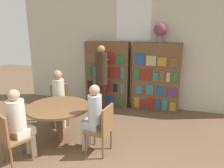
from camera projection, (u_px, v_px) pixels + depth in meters
The scene contains 12 objects.
wall_back at pixel (133, 51), 5.83m from camera, with size 6.40×0.07×3.00m.
bookshelf_left at pixel (107, 74), 5.99m from camera, with size 1.20×0.34×1.77m.
bookshelf_right at pixel (156, 77), 5.64m from camera, with size 1.20×0.34×1.77m.
flower_vase at pixel (160, 30), 5.31m from camera, with size 0.32×0.32×0.47m.
reading_table at pixel (58, 112), 4.10m from camera, with size 1.17×1.17×0.74m.
chair_near_camera at pixel (10, 136), 3.47m from camera, with size 0.53×0.53×0.89m.
chair_left_side at pixel (60, 102), 5.00m from camera, with size 0.54×0.54×0.89m.
chair_far_side at pixel (102, 127), 3.77m from camera, with size 0.45×0.45×0.89m.
seated_reader_left at pixel (59, 95), 4.77m from camera, with size 0.38×0.40×1.26m.
seated_reader_right at pixel (93, 115), 3.79m from camera, with size 0.37×0.28×1.24m.
seated_reader_back at pixel (19, 120), 3.54m from camera, with size 0.39×0.42×1.24m.
librarian_standing at pixel (102, 72), 5.49m from camera, with size 0.30×0.57×1.71m.
Camera 1 is at (1.11, -1.99, 2.23)m, focal length 35.00 mm.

